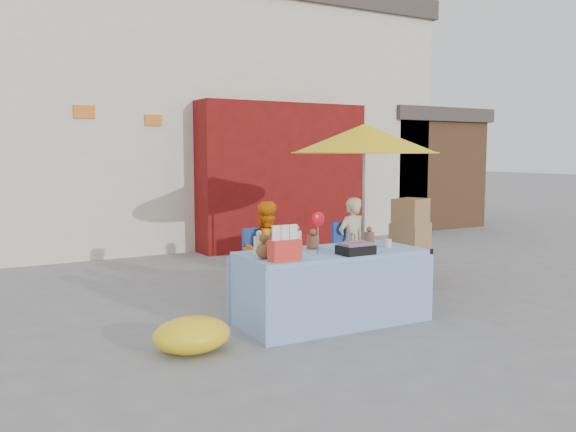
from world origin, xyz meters
TOP-DOWN VIEW (x-y plane):
  - ground at (0.00, 0.00)m, footprint 80.00×80.00m
  - backdrop at (0.52, 7.52)m, footprint 14.00×8.00m
  - market_table at (0.14, -0.34)m, footprint 1.94×0.97m
  - chair_left at (0.01, 0.70)m, footprint 0.53×0.52m
  - chair_right at (1.26, 0.70)m, footprint 0.53×0.52m
  - vendor_orange at (0.01, 0.83)m, footprint 0.61×0.50m
  - vendor_beige at (1.26, 0.83)m, footprint 0.45×0.32m
  - umbrella at (1.56, 0.98)m, footprint 1.90×1.90m
  - box_stack at (2.01, 0.57)m, footprint 0.63×0.58m
  - tarp_bundle at (-1.43, -0.53)m, footprint 0.76×0.64m

SIDE VIEW (x-z plane):
  - ground at x=0.00m, z-range 0.00..0.00m
  - tarp_bundle at x=-1.43m, z-range 0.00..0.31m
  - chair_left at x=0.01m, z-range -0.17..0.68m
  - chair_right at x=1.26m, z-range -0.17..0.68m
  - market_table at x=0.14m, z-range -0.20..0.95m
  - box_stack at x=2.01m, z-range -0.04..1.09m
  - vendor_beige at x=1.26m, z-range 0.00..1.16m
  - vendor_orange at x=0.01m, z-range 0.00..1.16m
  - umbrella at x=1.56m, z-range 0.85..2.94m
  - backdrop at x=0.52m, z-range -0.80..7.00m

